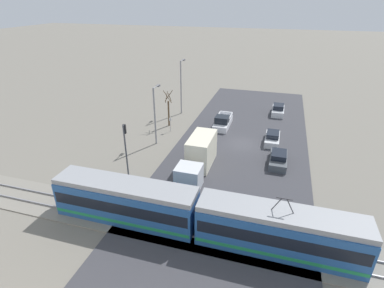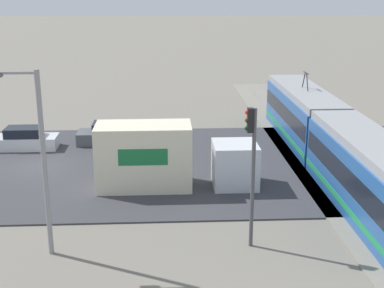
{
  "view_description": "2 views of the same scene",
  "coord_description": "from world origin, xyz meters",
  "px_view_note": "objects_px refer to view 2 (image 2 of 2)",
  "views": [
    {
      "loc": [
        -3.74,
        34.98,
        17.07
      ],
      "look_at": [
        4.52,
        7.37,
        2.86
      ],
      "focal_mm": 28.0,
      "sensor_mm": 36.0,
      "label": 1
    },
    {
      "loc": [
        30.21,
        7.59,
        10.33
      ],
      "look_at": [
        5.07,
        8.93,
        2.81
      ],
      "focal_mm": 50.0,
      "sensor_mm": 36.0,
      "label": 2
    }
  ],
  "objects_px": {
    "street_lamp_mid_block": "(37,151)",
    "light_rail_tram": "(331,140)",
    "sedan_car_2": "(110,135)",
    "sedan_car_0": "(24,140)",
    "traffic_light_pole": "(252,160)",
    "box_truck": "(166,158)"
  },
  "relations": [
    {
      "from": "box_truck",
      "to": "sedan_car_0",
      "type": "xyz_separation_m",
      "value": [
        -7.35,
        -9.2,
        -0.98
      ]
    },
    {
      "from": "sedan_car_0",
      "to": "traffic_light_pole",
      "type": "height_order",
      "value": "traffic_light_pole"
    },
    {
      "from": "sedan_car_0",
      "to": "street_lamp_mid_block",
      "type": "distance_m",
      "value": 15.4
    },
    {
      "from": "box_truck",
      "to": "sedan_car_2",
      "type": "relative_size",
      "value": 1.92
    },
    {
      "from": "traffic_light_pole",
      "to": "street_lamp_mid_block",
      "type": "relative_size",
      "value": 0.79
    },
    {
      "from": "light_rail_tram",
      "to": "sedan_car_2",
      "type": "height_order",
      "value": "light_rail_tram"
    },
    {
      "from": "light_rail_tram",
      "to": "sedan_car_2",
      "type": "distance_m",
      "value": 14.44
    },
    {
      "from": "street_lamp_mid_block",
      "to": "light_rail_tram",
      "type": "bearing_deg",
      "value": 123.47
    },
    {
      "from": "traffic_light_pole",
      "to": "street_lamp_mid_block",
      "type": "bearing_deg",
      "value": -88.52
    },
    {
      "from": "sedan_car_2",
      "to": "traffic_light_pole",
      "type": "xyz_separation_m",
      "value": [
        15.07,
        7.04,
        3.06
      ]
    },
    {
      "from": "sedan_car_0",
      "to": "traffic_light_pole",
      "type": "bearing_deg",
      "value": -138.37
    },
    {
      "from": "sedan_car_2",
      "to": "street_lamp_mid_block",
      "type": "height_order",
      "value": "street_lamp_mid_block"
    },
    {
      "from": "sedan_car_2",
      "to": "street_lamp_mid_block",
      "type": "bearing_deg",
      "value": 175.58
    },
    {
      "from": "sedan_car_2",
      "to": "traffic_light_pole",
      "type": "height_order",
      "value": "traffic_light_pole"
    },
    {
      "from": "sedan_car_2",
      "to": "light_rail_tram",
      "type": "bearing_deg",
      "value": -113.66
    },
    {
      "from": "traffic_light_pole",
      "to": "light_rail_tram",
      "type": "bearing_deg",
      "value": 146.52
    },
    {
      "from": "light_rail_tram",
      "to": "box_truck",
      "type": "relative_size",
      "value": 2.91
    },
    {
      "from": "light_rail_tram",
      "to": "street_lamp_mid_block",
      "type": "bearing_deg",
      "value": -56.53
    },
    {
      "from": "sedan_car_2",
      "to": "sedan_car_0",
      "type": "bearing_deg",
      "value": 99.81
    },
    {
      "from": "box_truck",
      "to": "sedan_car_0",
      "type": "distance_m",
      "value": 11.82
    },
    {
      "from": "sedan_car_2",
      "to": "traffic_light_pole",
      "type": "relative_size",
      "value": 0.75
    },
    {
      "from": "box_truck",
      "to": "street_lamp_mid_block",
      "type": "distance_m",
      "value": 8.92
    }
  ]
}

